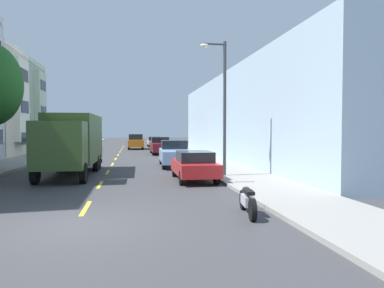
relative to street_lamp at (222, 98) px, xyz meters
The scene contains 15 objects.
ground_plane 22.82m from the street_lamp, 105.36° to the left, with size 160.00×160.00×0.00m, color #38383A.
sidewalk_left 23.92m from the street_lamp, 123.59° to the left, with size 3.20×120.00×0.14m, color gray.
sidewalk_right 20.08m from the street_lamp, 86.64° to the left, with size 3.20×120.00×0.14m, color gray.
lane_centerline_dashes 17.68m from the street_lamp, 110.22° to the left, with size 0.14×47.20×0.01m.
apartment_block_opposite 14.00m from the street_lamp, 56.35° to the left, with size 10.00×36.00×7.10m, color #9EB7CC.
street_lamp is the anchor object (origin of this frame).
delivery_box_truck 8.46m from the street_lamp, 161.31° to the left, with size 2.52×8.23×3.30m.
parked_hatchback_champagne 36.00m from the street_lamp, 92.35° to the left, with size 1.85×4.05×1.50m.
parked_pickup_sky 7.48m from the street_lamp, 104.04° to the left, with size 2.15×5.36×1.73m.
parked_wagon_silver 32.01m from the street_lamp, 108.65° to the left, with size 1.86×4.72×1.50m.
parked_wagon_forest 25.90m from the street_lamp, 93.28° to the left, with size 1.82×4.70×1.50m.
parked_sedan_red 3.72m from the street_lamp, 157.10° to the right, with size 1.82×4.51×1.43m.
parked_pickup_burgundy 19.61m from the street_lamp, 94.96° to the left, with size 2.05×5.32×1.73m.
moving_orange_sedan 29.94m from the street_lamp, 98.01° to the left, with size 1.95×4.80×1.93m.
parked_motorcycle 8.90m from the street_lamp, 98.48° to the right, with size 0.62×2.05×0.90m.
Camera 1 is at (1.49, -9.79, 2.46)m, focal length 34.20 mm.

